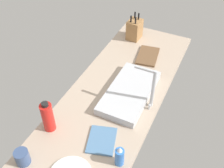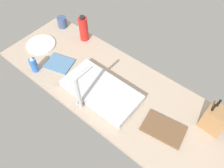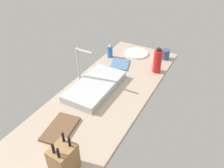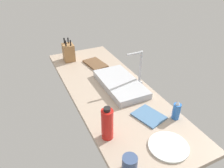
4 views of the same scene
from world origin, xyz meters
TOP-DOWN VIEW (x-y plane):
  - countertop_slab at (0.00, 0.00)cm, footprint 185.15×66.26cm
  - sink_basin at (0.58, 9.81)cm, footprint 55.90×28.83cm
  - faucet at (3.83, 25.84)cm, footprint 5.50×15.10cm
  - knife_block at (-71.04, -15.58)cm, footprint 14.12×12.06cm
  - cutting_board at (-48.94, 5.97)cm, footprint 28.86×20.26cm
  - soap_bottle at (54.39, 26.03)cm, footprint 5.46×5.46cm
  - water_bottle at (50.41, -24.81)cm, footprint 7.62×7.62cm
  - dinner_plate at (73.77, 5.01)cm, footprint 24.59×24.59cm
  - dish_towel at (45.17, 9.89)cm, footprint 24.74×21.95cm
  - coffee_mug at (77.68, -24.21)cm, footprint 8.31×8.31cm

SIDE VIEW (x-z plane):
  - countertop_slab at x=0.00cm, z-range 0.00..3.50cm
  - dinner_plate at x=73.77cm, z-range 3.50..4.70cm
  - dish_towel at x=45.17cm, z-range 3.50..4.70cm
  - cutting_board at x=-48.94cm, z-range 3.50..5.30cm
  - sink_basin at x=0.58cm, z-range 3.50..9.22cm
  - coffee_mug at x=77.68cm, z-range 3.50..13.17cm
  - soap_bottle at x=54.39cm, z-range 2.59..17.30cm
  - knife_block at x=-71.04cm, z-range 0.73..24.59cm
  - water_bottle at x=50.41cm, z-range 2.76..25.96cm
  - faucet at x=3.83cm, z-range 6.24..37.52cm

